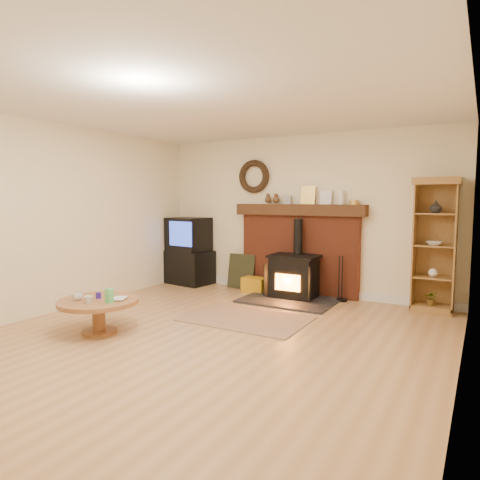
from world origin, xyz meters
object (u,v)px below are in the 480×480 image
Objects in this scene: curio_cabinet at (435,245)px; coffee_table at (98,306)px; wood_stove at (293,278)px; tv_unit at (189,252)px.

curio_cabinet reaches higher than coffee_table.
coffee_table is at bearing -115.96° from wood_stove.
wood_stove is at bearing 64.04° from coffee_table.
tv_unit is 0.66× the size of curio_cabinet.
wood_stove is 1.51× the size of coffee_table.
tv_unit is 1.32× the size of coffee_table.
coffee_table is at bearing -73.73° from tv_unit.
curio_cabinet is 4.49m from coffee_table.
curio_cabinet reaches higher than wood_stove.
wood_stove is 3.02m from coffee_table.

